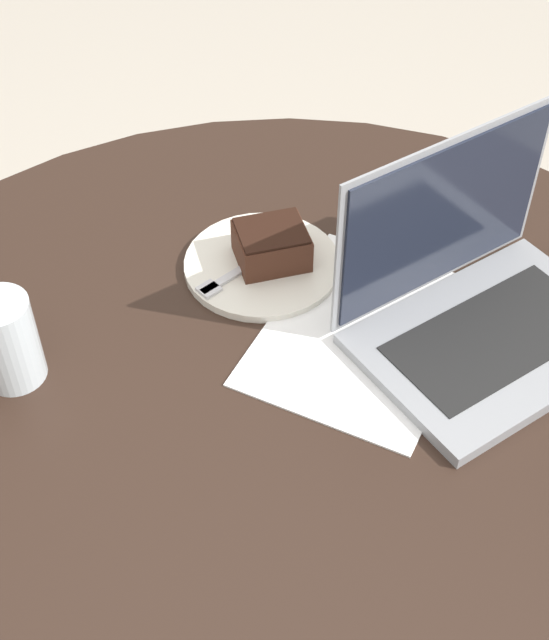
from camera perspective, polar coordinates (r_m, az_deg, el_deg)
name	(u,v)px	position (r m, az deg, el deg)	size (l,w,h in m)	color
dining_table	(288,497)	(1.20, 0.86, -11.25)	(1.35, 1.35, 0.76)	black
paper_document	(365,333)	(1.19, 5.80, -0.81)	(0.39, 0.34, 0.00)	white
plate	(262,265)	(1.27, -0.80, 3.56)	(0.22, 0.22, 0.01)	silver
cake_slice	(272,245)	(1.25, -0.19, 4.83)	(0.13, 0.12, 0.05)	#472619
fork	(238,271)	(1.25, -2.33, 3.13)	(0.17, 0.03, 0.00)	silver
water_glass	(6,341)	(1.14, -16.78, -1.27)	(0.08, 0.08, 0.12)	silver
laptop	(480,306)	(1.19, 13.02, 0.90)	(0.38, 0.30, 0.25)	gray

